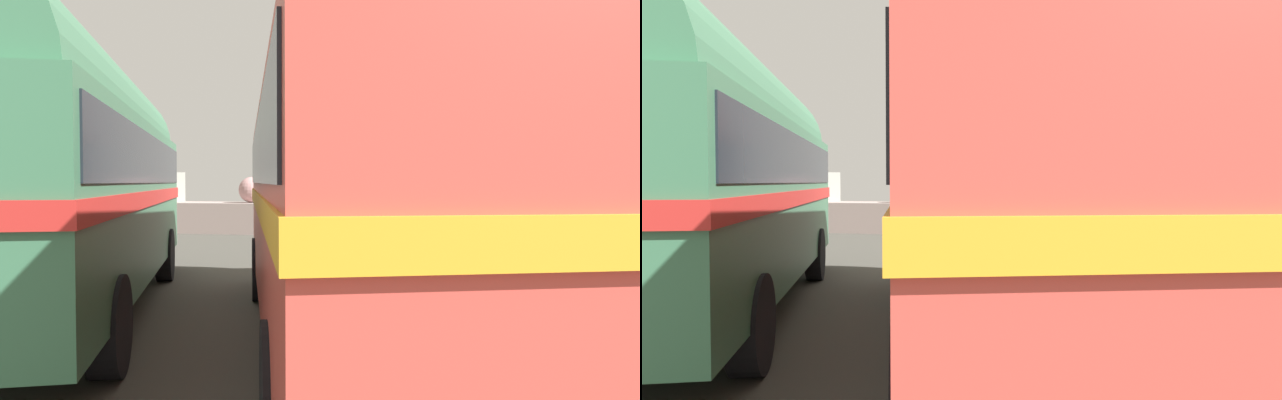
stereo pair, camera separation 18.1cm
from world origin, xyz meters
TOP-DOWN VIEW (x-y plane):
  - breakwater at (0.27, 11.79)m, footprint 31.36×2.20m
  - vintage_coach at (-3.56, -1.37)m, footprint 5.05×8.90m
  - second_coach at (-7.77, -0.81)m, footprint 5.35×8.86m

SIDE VIEW (x-z plane):
  - breakwater at x=0.27m, z-range -0.51..1.90m
  - vintage_coach at x=-3.56m, z-range 0.20..3.90m
  - second_coach at x=-7.77m, z-range 0.20..3.90m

